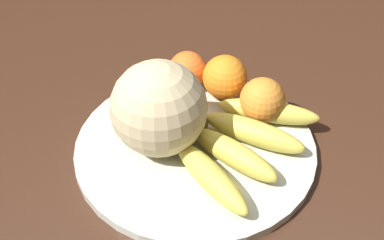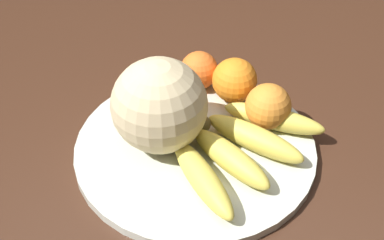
{
  "view_description": "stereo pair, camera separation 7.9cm",
  "coord_description": "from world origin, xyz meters",
  "px_view_note": "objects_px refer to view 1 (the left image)",
  "views": [
    {
      "loc": [
        0.64,
        0.01,
        1.37
      ],
      "look_at": [
        0.05,
        -0.0,
        0.84
      ],
      "focal_mm": 50.0,
      "sensor_mm": 36.0,
      "label": 1
    },
    {
      "loc": [
        0.63,
        0.09,
        1.37
      ],
      "look_at": [
        0.05,
        -0.0,
        0.84
      ],
      "focal_mm": 50.0,
      "sensor_mm": 36.0,
      "label": 2
    }
  ],
  "objects_px": {
    "melon": "(159,108)",
    "fruit_bowl": "(192,147)",
    "banana_bunch": "(241,143)",
    "kitchen_table": "(196,172)",
    "orange_front_left": "(262,100)",
    "orange_back_left": "(188,70)",
    "orange_mid_center": "(160,88)",
    "orange_front_right": "(225,77)"
  },
  "relations": [
    {
      "from": "melon",
      "to": "orange_mid_center",
      "type": "relative_size",
      "value": 2.33
    },
    {
      "from": "orange_front_right",
      "to": "orange_mid_center",
      "type": "height_order",
      "value": "orange_front_right"
    },
    {
      "from": "orange_mid_center",
      "to": "orange_back_left",
      "type": "relative_size",
      "value": 0.94
    },
    {
      "from": "melon",
      "to": "fruit_bowl",
      "type": "bearing_deg",
      "value": 90.02
    },
    {
      "from": "banana_bunch",
      "to": "kitchen_table",
      "type": "bearing_deg",
      "value": 169.4
    },
    {
      "from": "fruit_bowl",
      "to": "orange_front_right",
      "type": "bearing_deg",
      "value": 157.15
    },
    {
      "from": "kitchen_table",
      "to": "melon",
      "type": "bearing_deg",
      "value": -46.63
    },
    {
      "from": "orange_front_left",
      "to": "orange_front_right",
      "type": "distance_m",
      "value": 0.08
    },
    {
      "from": "kitchen_table",
      "to": "orange_front_left",
      "type": "bearing_deg",
      "value": 98.36
    },
    {
      "from": "orange_back_left",
      "to": "banana_bunch",
      "type": "bearing_deg",
      "value": 27.55
    },
    {
      "from": "orange_front_left",
      "to": "orange_front_right",
      "type": "bearing_deg",
      "value": -134.36
    },
    {
      "from": "kitchen_table",
      "to": "orange_front_right",
      "type": "bearing_deg",
      "value": 147.11
    },
    {
      "from": "banana_bunch",
      "to": "melon",
      "type": "bearing_deg",
      "value": -154.2
    },
    {
      "from": "banana_bunch",
      "to": "orange_front_right",
      "type": "bearing_deg",
      "value": 132.19
    },
    {
      "from": "kitchen_table",
      "to": "banana_bunch",
      "type": "bearing_deg",
      "value": 46.44
    },
    {
      "from": "fruit_bowl",
      "to": "orange_front_left",
      "type": "xyz_separation_m",
      "value": [
        -0.07,
        0.11,
        0.04
      ]
    },
    {
      "from": "kitchen_table",
      "to": "fruit_bowl",
      "type": "relative_size",
      "value": 3.36
    },
    {
      "from": "orange_front_left",
      "to": "orange_back_left",
      "type": "distance_m",
      "value": 0.15
    },
    {
      "from": "banana_bunch",
      "to": "orange_mid_center",
      "type": "height_order",
      "value": "orange_mid_center"
    },
    {
      "from": "melon",
      "to": "orange_back_left",
      "type": "relative_size",
      "value": 2.2
    },
    {
      "from": "kitchen_table",
      "to": "orange_mid_center",
      "type": "distance_m",
      "value": 0.17
    },
    {
      "from": "orange_front_left",
      "to": "orange_mid_center",
      "type": "relative_size",
      "value": 1.18
    },
    {
      "from": "orange_mid_center",
      "to": "orange_back_left",
      "type": "xyz_separation_m",
      "value": [
        -0.05,
        0.04,
        0.0
      ]
    },
    {
      "from": "fruit_bowl",
      "to": "orange_mid_center",
      "type": "relative_size",
      "value": 6.01
    },
    {
      "from": "melon",
      "to": "banana_bunch",
      "type": "height_order",
      "value": "melon"
    },
    {
      "from": "fruit_bowl",
      "to": "orange_mid_center",
      "type": "height_order",
      "value": "orange_mid_center"
    },
    {
      "from": "melon",
      "to": "banana_bunch",
      "type": "distance_m",
      "value": 0.13
    },
    {
      "from": "melon",
      "to": "orange_mid_center",
      "type": "distance_m",
      "value": 0.11
    },
    {
      "from": "banana_bunch",
      "to": "orange_mid_center",
      "type": "bearing_deg",
      "value": 171.42
    },
    {
      "from": "orange_front_left",
      "to": "orange_back_left",
      "type": "relative_size",
      "value": 1.12
    },
    {
      "from": "kitchen_table",
      "to": "orange_front_right",
      "type": "relative_size",
      "value": 16.6
    },
    {
      "from": "orange_mid_center",
      "to": "orange_back_left",
      "type": "bearing_deg",
      "value": 137.32
    },
    {
      "from": "banana_bunch",
      "to": "orange_back_left",
      "type": "bearing_deg",
      "value": 150.52
    },
    {
      "from": "orange_back_left",
      "to": "kitchen_table",
      "type": "bearing_deg",
      "value": 9.4
    },
    {
      "from": "melon",
      "to": "banana_bunch",
      "type": "bearing_deg",
      "value": 82.83
    },
    {
      "from": "kitchen_table",
      "to": "orange_front_left",
      "type": "distance_m",
      "value": 0.19
    },
    {
      "from": "orange_mid_center",
      "to": "orange_back_left",
      "type": "distance_m",
      "value": 0.07
    },
    {
      "from": "orange_mid_center",
      "to": "fruit_bowl",
      "type": "bearing_deg",
      "value": 29.26
    },
    {
      "from": "orange_front_right",
      "to": "orange_mid_center",
      "type": "xyz_separation_m",
      "value": [
        0.02,
        -0.11,
        -0.01
      ]
    },
    {
      "from": "banana_bunch",
      "to": "orange_back_left",
      "type": "distance_m",
      "value": 0.19
    },
    {
      "from": "melon",
      "to": "orange_mid_center",
      "type": "xyz_separation_m",
      "value": [
        -0.1,
        -0.01,
        -0.04
      ]
    },
    {
      "from": "orange_front_right",
      "to": "orange_back_left",
      "type": "xyz_separation_m",
      "value": [
        -0.03,
        -0.06,
        -0.0
      ]
    }
  ]
}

